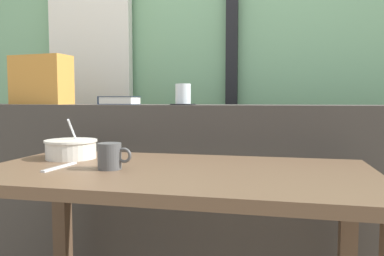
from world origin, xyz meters
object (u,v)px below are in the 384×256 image
at_px(breakfast_table, 174,199).
at_px(throw_pillow, 41,80).
at_px(closed_book, 120,100).
at_px(juice_glass, 183,95).
at_px(soup_bowl, 71,149).
at_px(fork_utensil, 60,167).
at_px(ceramic_mug, 110,156).
at_px(coaster_square, 183,104).

distance_m(breakfast_table, throw_pillow, 1.20).
distance_m(closed_book, throw_pillow, 0.44).
relative_size(juice_glass, soup_bowl, 0.48).
bearing_deg(soup_bowl, closed_book, 94.57).
bearing_deg(fork_utensil, breakfast_table, 14.46).
xyz_separation_m(throw_pillow, fork_utensil, (0.54, -0.71, -0.33)).
bearing_deg(fork_utensil, juice_glass, 71.75).
bearing_deg(closed_book, fork_utensil, -81.32).
distance_m(juice_glass, fork_utensil, 0.73).
distance_m(breakfast_table, ceramic_mug, 0.25).
relative_size(breakfast_table, ceramic_mug, 11.28).
height_order(juice_glass, closed_book, juice_glass).
bearing_deg(juice_glass, breakfast_table, -78.83).
height_order(soup_bowl, fork_utensil, soup_bowl).
height_order(closed_book, throw_pillow, throw_pillow).
xyz_separation_m(breakfast_table, coaster_square, (-0.11, 0.57, 0.30)).
relative_size(coaster_square, juice_glass, 1.06).
bearing_deg(closed_book, juice_glass, -17.84).
relative_size(breakfast_table, closed_book, 6.78).
distance_m(closed_book, fork_utensil, 0.79).
xyz_separation_m(throw_pillow, ceramic_mug, (0.72, -0.69, -0.29)).
height_order(breakfast_table, ceramic_mug, ceramic_mug).
distance_m(breakfast_table, fork_utensil, 0.39).
bearing_deg(throw_pillow, fork_utensil, -52.39).
height_order(breakfast_table, soup_bowl, soup_bowl).
xyz_separation_m(closed_book, throw_pillow, (-0.43, -0.05, 0.11)).
distance_m(juice_glass, ceramic_mug, 0.66).
xyz_separation_m(breakfast_table, fork_utensil, (-0.37, -0.07, 0.10)).
bearing_deg(closed_book, ceramic_mug, -68.70).
distance_m(juice_glass, throw_pillow, 0.81).
bearing_deg(ceramic_mug, coaster_square, 81.98).
height_order(throw_pillow, fork_utensil, throw_pillow).
height_order(breakfast_table, throw_pillow, throw_pillow).
relative_size(breakfast_table, juice_glass, 13.45).
bearing_deg(soup_bowl, breakfast_table, -15.56).
xyz_separation_m(breakfast_table, closed_book, (-0.49, 0.69, 0.32)).
relative_size(juice_glass, closed_book, 0.50).
bearing_deg(ceramic_mug, fork_utensil, -175.17).
height_order(throw_pillow, soup_bowl, throw_pillow).
bearing_deg(breakfast_table, juice_glass, 101.17).
bearing_deg(coaster_square, ceramic_mug, -98.02).
bearing_deg(throw_pillow, breakfast_table, -34.83).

